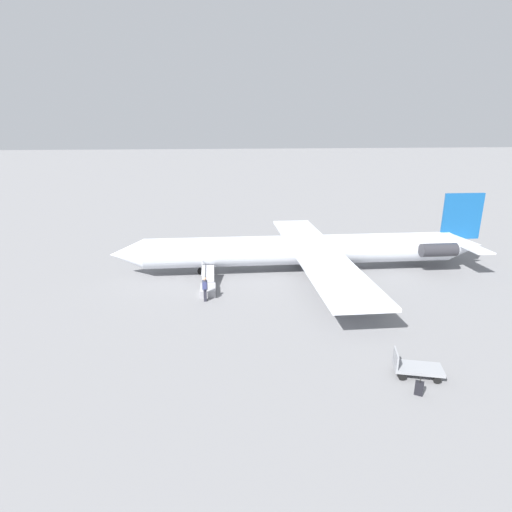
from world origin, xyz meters
TOP-DOWN VIEW (x-y plane):
  - ground_plane at (0.00, 0.00)m, footprint 600.00×600.00m
  - airplane_main at (-0.91, 0.07)m, footprint 31.22×23.92m
  - boarding_stairs at (7.87, 3.15)m, footprint 1.31×4.08m
  - passenger at (8.15, 4.90)m, footprint 0.36×0.55m
  - luggage_cart at (-1.16, 15.56)m, footprint 2.44×1.77m
  - suitcase at (-0.56, 16.88)m, footprint 0.42×0.39m

SIDE VIEW (x-z plane):
  - ground_plane at x=0.00m, z-range 0.00..0.00m
  - suitcase at x=-0.56m, z-range -0.11..0.77m
  - boarding_stairs at x=7.87m, z-range -0.44..1.17m
  - luggage_cart at x=-1.16m, z-range -0.15..1.07m
  - passenger at x=8.15m, z-range 0.13..1.87m
  - airplane_main at x=-0.91m, z-range -1.28..5.08m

